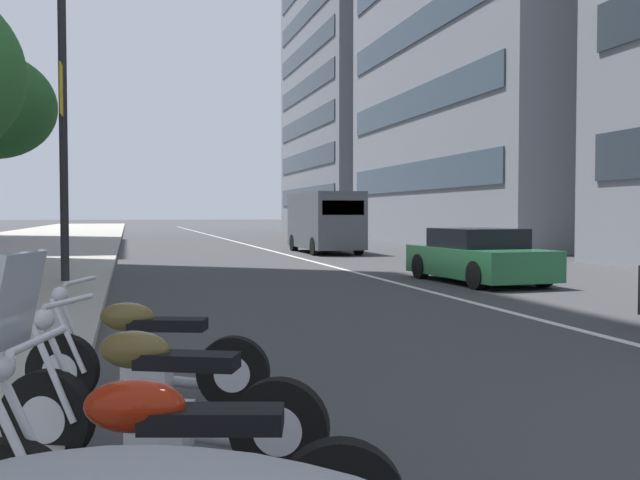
{
  "coord_description": "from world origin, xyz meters",
  "views": [
    {
      "loc": [
        -1.6,
        6.1,
        1.63
      ],
      "look_at": [
        14.24,
        1.77,
        1.02
      ],
      "focal_mm": 39.56,
      "sensor_mm": 36.0,
      "label": 1
    }
  ],
  "objects_px": {
    "delivery_van_ahead": "(325,221)",
    "street_lamp_with_banners": "(82,66)",
    "motorcycle_second_in_row": "(144,359)",
    "motorcycle_nearest_camera": "(157,407)",
    "car_far_down_avenue": "(478,257)",
    "motorcycle_by_sign_pole": "(163,478)"
  },
  "relations": [
    {
      "from": "motorcycle_nearest_camera",
      "to": "motorcycle_second_in_row",
      "type": "distance_m",
      "value": 1.54
    },
    {
      "from": "street_lamp_with_banners",
      "to": "motorcycle_second_in_row",
      "type": "bearing_deg",
      "value": -174.18
    },
    {
      "from": "motorcycle_second_in_row",
      "to": "car_far_down_avenue",
      "type": "bearing_deg",
      "value": -111.89
    },
    {
      "from": "motorcycle_by_sign_pole",
      "to": "motorcycle_nearest_camera",
      "type": "distance_m",
      "value": 1.31
    },
    {
      "from": "motorcycle_second_in_row",
      "to": "delivery_van_ahead",
      "type": "relative_size",
      "value": 0.38
    },
    {
      "from": "motorcycle_second_in_row",
      "to": "car_far_down_avenue",
      "type": "relative_size",
      "value": 0.48
    },
    {
      "from": "motorcycle_nearest_camera",
      "to": "car_far_down_avenue",
      "type": "xyz_separation_m",
      "value": [
        10.57,
        -7.85,
        0.19
      ]
    },
    {
      "from": "motorcycle_second_in_row",
      "to": "car_far_down_avenue",
      "type": "xyz_separation_m",
      "value": [
        9.03,
        -7.89,
        0.2
      ]
    },
    {
      "from": "car_far_down_avenue",
      "to": "street_lamp_with_banners",
      "type": "bearing_deg",
      "value": 78.37
    },
    {
      "from": "car_far_down_avenue",
      "to": "delivery_van_ahead",
      "type": "height_order",
      "value": "delivery_van_ahead"
    },
    {
      "from": "delivery_van_ahead",
      "to": "motorcycle_nearest_camera",
      "type": "bearing_deg",
      "value": 161.92
    },
    {
      "from": "delivery_van_ahead",
      "to": "street_lamp_with_banners",
      "type": "height_order",
      "value": "street_lamp_with_banners"
    },
    {
      "from": "motorcycle_nearest_camera",
      "to": "delivery_van_ahead",
      "type": "distance_m",
      "value": 25.11
    },
    {
      "from": "motorcycle_by_sign_pole",
      "to": "motorcycle_second_in_row",
      "type": "distance_m",
      "value": 2.85
    },
    {
      "from": "motorcycle_by_sign_pole",
      "to": "motorcycle_nearest_camera",
      "type": "bearing_deg",
      "value": -75.73
    },
    {
      "from": "motorcycle_by_sign_pole",
      "to": "car_far_down_avenue",
      "type": "bearing_deg",
      "value": -108.35
    },
    {
      "from": "motorcycle_second_in_row",
      "to": "motorcycle_by_sign_pole",
      "type": "bearing_deg",
      "value": 109.66
    },
    {
      "from": "motorcycle_by_sign_pole",
      "to": "street_lamp_with_banners",
      "type": "xyz_separation_m",
      "value": [
        13.27,
        1.08,
        4.46
      ]
    },
    {
      "from": "motorcycle_nearest_camera",
      "to": "street_lamp_with_banners",
      "type": "height_order",
      "value": "street_lamp_with_banners"
    },
    {
      "from": "motorcycle_second_in_row",
      "to": "car_far_down_avenue",
      "type": "height_order",
      "value": "car_far_down_avenue"
    },
    {
      "from": "motorcycle_nearest_camera",
      "to": "car_far_down_avenue",
      "type": "relative_size",
      "value": 0.48
    },
    {
      "from": "motorcycle_by_sign_pole",
      "to": "motorcycle_nearest_camera",
      "type": "relative_size",
      "value": 1.03
    }
  ]
}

